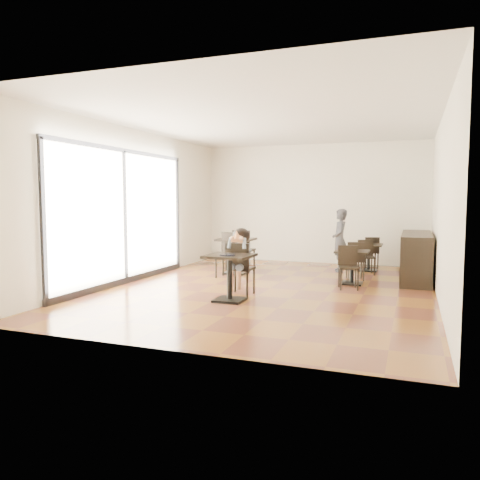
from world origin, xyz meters
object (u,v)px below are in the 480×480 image
at_px(chair_mid_a, 355,261).
at_px(chair_back_a, 371,252).
at_px(chair_mid_b, 348,268).
at_px(adult_patron, 340,240).
at_px(child_table, 230,278).
at_px(cafe_table_left, 236,256).
at_px(chair_left_a, 244,250).
at_px(cafe_table_back, 369,257).
at_px(chair_left_b, 227,255).
at_px(child_chair, 241,269).
at_px(cafe_table_mid, 352,267).
at_px(child, 241,262).
at_px(chair_back_b, 367,257).

xyz_separation_m(chair_mid_a, chair_back_a, (0.16, 1.94, -0.02)).
bearing_deg(chair_mid_b, adult_patron, 88.13).
distance_m(child_table, cafe_table_left, 2.94).
distance_m(chair_left_a, chair_back_a, 3.22).
relative_size(adult_patron, chair_back_a, 1.90).
height_order(child_table, adult_patron, adult_patron).
height_order(cafe_table_back, chair_left_b, chair_left_b).
bearing_deg(child_chair, chair_back_a, -113.98).
xyz_separation_m(adult_patron, cafe_table_back, (0.65, 0.30, -0.42)).
bearing_deg(chair_left_a, cafe_table_mid, 162.04).
relative_size(chair_mid_b, chair_left_b, 0.84).
xyz_separation_m(child, chair_back_b, (1.90, 3.18, -0.21)).
bearing_deg(chair_back_a, chair_mid_b, 70.67).
distance_m(child_chair, cafe_table_mid, 2.50).
height_order(child_chair, chair_left_b, chair_left_b).
bearing_deg(chair_left_a, cafe_table_left, 92.32).
bearing_deg(cafe_table_left, chair_left_b, -90.00).
bearing_deg(chair_back_b, cafe_table_mid, -112.91).
bearing_deg(chair_left_a, chair_back_a, -149.96).
xyz_separation_m(chair_mid_b, chair_left_a, (-2.68, 1.54, 0.08)).
distance_m(cafe_table_back, chair_left_a, 3.00).
height_order(child_table, cafe_table_back, child_table).
height_order(cafe_table_left, cafe_table_back, cafe_table_left).
height_order(chair_mid_a, chair_back_a, chair_mid_a).
xyz_separation_m(child_chair, chair_back_b, (1.90, 3.18, -0.08)).
relative_size(adult_patron, cafe_table_back, 2.29).
height_order(adult_patron, chair_left_a, adult_patron).
height_order(child_table, cafe_table_left, cafe_table_left).
relative_size(chair_mid_a, chair_left_b, 0.84).
distance_m(child, chair_back_a, 4.69).
bearing_deg(chair_back_b, chair_mid_b, -111.05).
distance_m(cafe_table_back, chair_back_a, 0.55).
height_order(child, chair_mid_b, child).
relative_size(child_chair, chair_back_b, 1.22).
relative_size(cafe_table_left, chair_mid_b, 0.99).
bearing_deg(chair_back_b, cafe_table_back, 73.70).
bearing_deg(cafe_table_back, chair_left_a, -161.61).
distance_m(cafe_table_left, chair_left_b, 0.56).
xyz_separation_m(child_table, cafe_table_back, (1.90, 4.28, -0.07)).
height_order(child_chair, chair_mid_b, child_chair).
relative_size(chair_left_a, chair_left_b, 1.00).
distance_m(child_chair, chair_left_b, 1.93).
bearing_deg(chair_left_a, chair_mid_a, 172.97).
xyz_separation_m(child, chair_mid_a, (1.74, 2.34, -0.19)).
height_order(adult_patron, chair_back_a, adult_patron).
bearing_deg(child, child_table, -90.00).
relative_size(chair_mid_a, chair_left_a, 0.84).
relative_size(cafe_table_left, chair_back_a, 1.05).
height_order(child_table, chair_back_a, child_table).
relative_size(cafe_table_mid, chair_left_b, 0.70).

